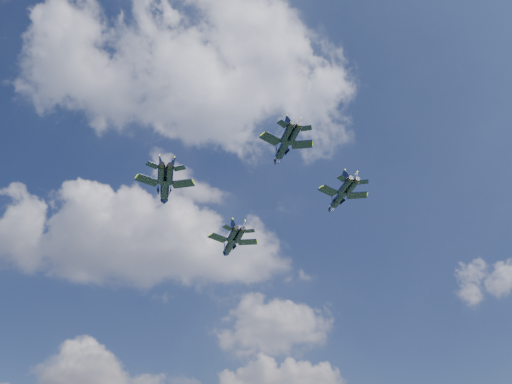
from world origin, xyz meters
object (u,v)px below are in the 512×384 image
object	(u,v)px
jet_right	(338,199)
jet_slot	(283,148)
jet_lead	(230,245)
jet_left	(165,188)

from	to	relation	value
jet_right	jet_slot	size ratio (longest dim) A/B	1.12
jet_slot	jet_lead	bearing A→B (deg)	92.02
jet_right	jet_slot	xyz separation A→B (m)	(-15.59, -18.62, -1.78)
jet_lead	jet_slot	world-z (taller)	jet_slot
jet_lead	jet_slot	distance (m)	37.97
jet_left	jet_slot	xyz separation A→B (m)	(23.16, -14.74, 0.83)
jet_lead	jet_slot	xyz separation A→B (m)	(7.91, -37.11, 1.42)
jet_lead	jet_right	distance (m)	30.08
jet_lead	jet_slot	bearing A→B (deg)	-89.07
jet_lead	jet_left	size ratio (longest dim) A/B	1.04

